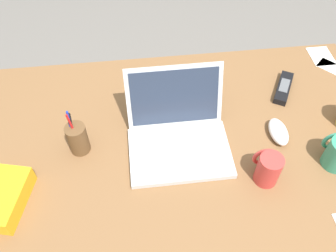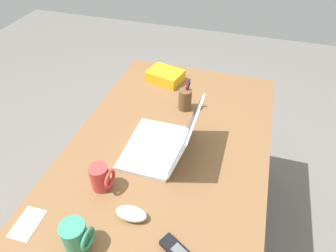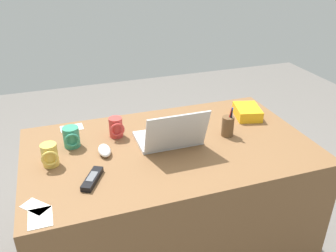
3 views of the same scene
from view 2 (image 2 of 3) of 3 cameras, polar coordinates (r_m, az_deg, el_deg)
name	(u,v)px [view 2 (image 2 of 3)]	position (r m, az deg, el deg)	size (l,w,h in m)	color
ground_plane	(166,242)	(1.87, -0.36, -21.29)	(6.00, 6.00, 0.00)	slate
desk	(166,205)	(1.55, -0.42, -14.85)	(1.42, 0.84, 0.75)	brown
laptop	(163,143)	(1.23, -0.92, -3.35)	(0.32, 0.29, 0.22)	silver
computer_mouse	(131,214)	(1.06, -7.01, -16.24)	(0.06, 0.11, 0.04)	white
coffee_mug_white	(76,236)	(1.02, -17.11, -19.35)	(0.08, 0.09, 0.10)	#338C6B
coffee_mug_spare	(101,178)	(1.13, -12.64, -9.55)	(0.08, 0.08, 0.11)	#C63833
pen_holder	(186,99)	(1.45, 3.41, 5.08)	(0.06, 0.06, 0.16)	brown
snack_bag	(165,76)	(1.68, -0.51, 9.51)	(0.13, 0.18, 0.06)	#F2AD19
paper_note_near_laptop	(27,224)	(1.16, -25.21, -16.47)	(0.12, 0.08, 0.00)	white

